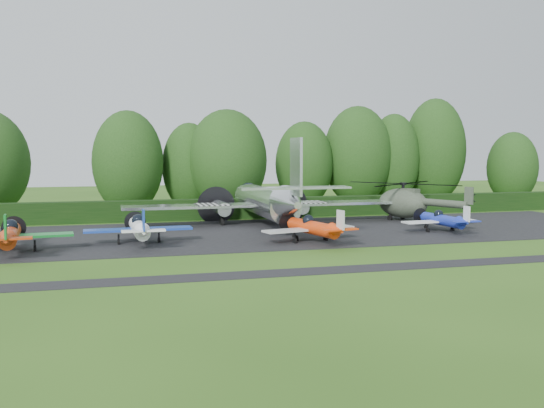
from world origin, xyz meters
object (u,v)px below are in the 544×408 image
object	(u,v)px
light_plane_orange	(313,227)
helicopter	(403,200)
light_plane_red	(10,235)
transport_plane	(266,201)
light_plane_blue	(442,220)
sign_board	(493,200)
light_plane_white	(139,228)

from	to	relation	value
light_plane_orange	helicopter	size ratio (longest dim) A/B	0.57
light_plane_red	light_plane_orange	world-z (taller)	light_plane_red
light_plane_orange	helicopter	bearing A→B (deg)	53.35
transport_plane	light_plane_blue	distance (m)	15.23
light_plane_red	helicopter	size ratio (longest dim) A/B	0.62
transport_plane	helicopter	bearing A→B (deg)	2.61
light_plane_red	light_plane_orange	distance (m)	20.70
transport_plane	light_plane_red	distance (m)	21.95
light_plane_orange	sign_board	distance (m)	31.61
transport_plane	helicopter	distance (m)	13.85
light_plane_blue	light_plane_orange	bearing A→B (deg)	-164.12
light_plane_white	sign_board	distance (m)	41.64
sign_board	light_plane_blue	bearing A→B (deg)	-135.87
transport_plane	sign_board	size ratio (longest dim) A/B	7.32
light_plane_orange	light_plane_blue	world-z (taller)	light_plane_orange
light_plane_orange	helicopter	world-z (taller)	helicopter
transport_plane	light_plane_blue	world-z (taller)	transport_plane
transport_plane	sign_board	distance (m)	28.50
light_plane_red	light_plane_white	bearing A→B (deg)	16.54
transport_plane	light_plane_orange	distance (m)	10.38
light_plane_red	sign_board	size ratio (longest dim) A/B	2.44
transport_plane	light_plane_white	size ratio (longest dim) A/B	3.08
light_plane_red	light_plane_orange	xyz separation A→B (m)	(20.69, -0.84, -0.11)
light_plane_white	helicopter	bearing A→B (deg)	20.02
light_plane_blue	light_plane_red	bearing A→B (deg)	-173.18
light_plane_blue	sign_board	world-z (taller)	light_plane_blue
light_plane_red	transport_plane	bearing A→B (deg)	30.34
light_plane_white	sign_board	xyz separation A→B (m)	(39.19, 14.07, 0.06)
light_plane_blue	helicopter	xyz separation A→B (m)	(0.71, 8.28, 0.94)
transport_plane	light_plane_orange	world-z (taller)	transport_plane
light_plane_white	light_plane_orange	world-z (taller)	light_plane_white
light_plane_orange	helicopter	xyz separation A→B (m)	(12.94, 10.92, 0.82)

